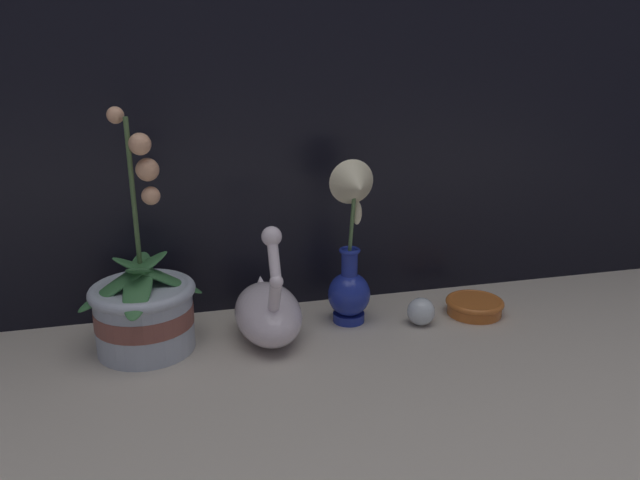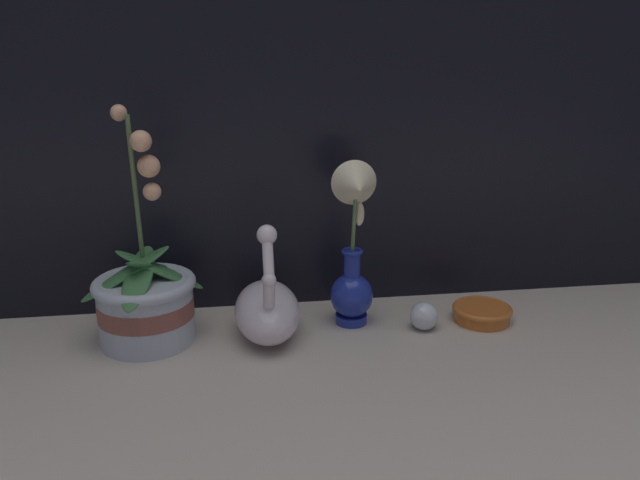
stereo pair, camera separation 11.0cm
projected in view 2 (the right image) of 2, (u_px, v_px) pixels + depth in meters
ground_plane at (328, 369)px, 1.02m from camera, size 2.80×2.80×0.00m
orchid_potted_plant at (146, 300)px, 1.10m from camera, size 0.22×0.23×0.42m
swan_figurine at (267, 308)px, 1.13m from camera, size 0.12×0.22×0.23m
blue_vase at (353, 257)px, 1.15m from camera, size 0.08×0.10×0.32m
glass_sphere at (424, 316)px, 1.16m from camera, size 0.05×0.05×0.05m
amber_dish at (482, 312)px, 1.20m from camera, size 0.11×0.11×0.03m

